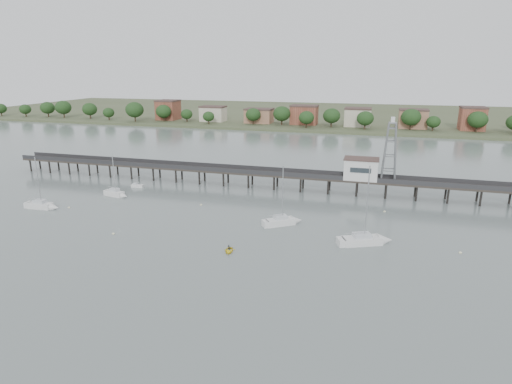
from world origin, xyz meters
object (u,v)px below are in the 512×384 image
sailboat_a (45,206)px  lattice_tower (390,152)px  pier (263,173)px  sailboat_d (370,240)px  sailboat_b (117,194)px  sailboat_c (286,221)px  yellow_dinghy (229,252)px  white_tender (137,186)px

sailboat_a → lattice_tower: bearing=19.4°
pier → sailboat_d: size_ratio=9.78×
sailboat_a → sailboat_d: bearing=-3.5°
pier → sailboat_a: sailboat_a is taller
lattice_tower → sailboat_b: bearing=-164.2°
sailboat_a → sailboat_b: size_ratio=1.16×
sailboat_a → pier: bearing=32.6°
sailboat_c → yellow_dinghy: bearing=-148.1°
sailboat_d → sailboat_c: size_ratio=1.19×
sailboat_d → yellow_dinghy: 25.61m
lattice_tower → sailboat_a: size_ratio=1.24×
lattice_tower → white_tender: (-63.68, -9.12, -10.72)m
sailboat_a → yellow_dinghy: 48.94m
sailboat_d → lattice_tower: bearing=60.4°
pier → yellow_dinghy: size_ratio=53.66×
pier → white_tender: 33.62m
sailboat_b → yellow_dinghy: sailboat_b is taller
lattice_tower → yellow_dinghy: lattice_tower is taller
lattice_tower → pier: bearing=-180.0°
pier → sailboat_c: (11.64, -25.67, -3.15)m
sailboat_d → white_tender: (-60.59, 22.11, -0.25)m
pier → white_tender: size_ratio=45.76×
white_tender → sailboat_c: bearing=-26.7°
sailboat_d → sailboat_c: bearing=137.7°
white_tender → sailboat_b: bearing=-96.9°
sailboat_d → sailboat_b: (-60.73, 13.17, 0.02)m
pier → sailboat_c: size_ratio=11.63×
pier → sailboat_b: 37.15m
pier → yellow_dinghy: 41.99m
sailboat_c → sailboat_b: size_ratio=1.20×
lattice_tower → white_tender: lattice_tower is taller
lattice_tower → sailboat_b: 67.14m
pier → lattice_tower: (31.50, 0.00, 7.31)m
sailboat_c → sailboat_b: sailboat_c is taller
sailboat_c → sailboat_b: 44.61m
sailboat_b → white_tender: sailboat_b is taller
sailboat_c → sailboat_a: bearing=150.0°
sailboat_c → lattice_tower: bearing=16.9°
sailboat_a → sailboat_d: size_ratio=0.81×
lattice_tower → sailboat_a: (-74.25, -30.74, -10.45)m
sailboat_d → sailboat_c: sailboat_d is taller
lattice_tower → sailboat_d: (-3.09, -31.23, -10.47)m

